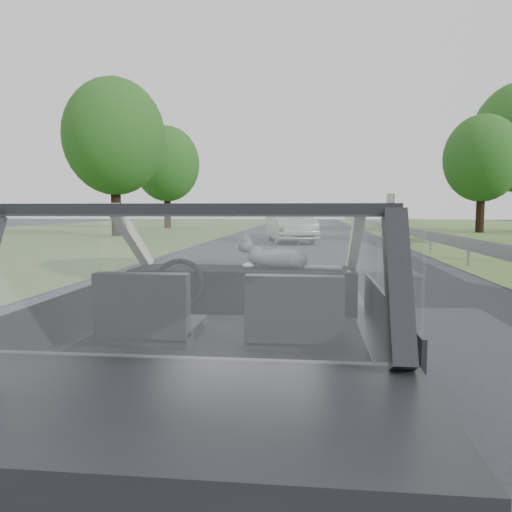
% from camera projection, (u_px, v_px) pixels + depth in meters
% --- Properties ---
extents(ground, '(140.00, 140.00, 0.00)m').
position_uv_depth(ground, '(230.00, 442.00, 3.06)').
color(ground, '#383841').
rests_on(ground, ground).
extents(subject_car, '(1.80, 4.00, 1.45)m').
position_uv_depth(subject_car, '(230.00, 326.00, 2.99)').
color(subject_car, black).
rests_on(subject_car, ground).
extents(dashboard, '(1.58, 0.45, 0.30)m').
position_uv_depth(dashboard, '(244.00, 289.00, 3.60)').
color(dashboard, black).
rests_on(dashboard, subject_car).
extents(driver_seat, '(0.50, 0.72, 0.42)m').
position_uv_depth(driver_seat, '(149.00, 309.00, 2.73)').
color(driver_seat, black).
rests_on(driver_seat, subject_car).
extents(passenger_seat, '(0.50, 0.72, 0.42)m').
position_uv_depth(passenger_seat, '(295.00, 312.00, 2.64)').
color(passenger_seat, black).
rests_on(passenger_seat, subject_car).
extents(steering_wheel, '(0.36, 0.36, 0.04)m').
position_uv_depth(steering_wheel, '(179.00, 284.00, 3.34)').
color(steering_wheel, black).
rests_on(steering_wheel, dashboard).
extents(cat, '(0.57, 0.25, 0.25)m').
position_uv_depth(cat, '(278.00, 257.00, 3.57)').
color(cat, slate).
rests_on(cat, dashboard).
extents(guardrail, '(0.05, 90.00, 0.32)m').
position_uv_depth(guardrail, '(465.00, 243.00, 12.43)').
color(guardrail, '#9F9F9F').
rests_on(guardrail, ground).
extents(other_car, '(2.78, 4.96, 1.54)m').
position_uv_depth(other_car, '(290.00, 224.00, 21.67)').
color(other_car, '#AAAAAA').
rests_on(other_car, ground).
extents(highway_sign, '(0.39, 0.91, 2.33)m').
position_uv_depth(highway_sign, '(390.00, 214.00, 29.13)').
color(highway_sign, '#1A6827').
rests_on(highway_sign, ground).
extents(tree_2, '(5.86, 5.86, 6.93)m').
position_uv_depth(tree_2, '(482.00, 176.00, 30.25)').
color(tree_2, '#1D5518').
rests_on(tree_2, ground).
extents(tree_5, '(6.03, 6.03, 8.03)m').
position_uv_depth(tree_5, '(115.00, 160.00, 26.24)').
color(tree_5, '#1D5518').
rests_on(tree_5, ground).
extents(tree_6, '(6.46, 6.46, 7.42)m').
position_uv_depth(tree_6, '(167.00, 179.00, 37.46)').
color(tree_6, '#1D5518').
rests_on(tree_6, ground).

